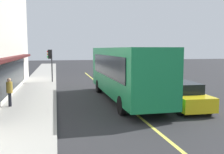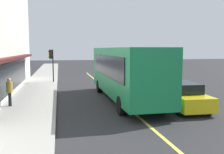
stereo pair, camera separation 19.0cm
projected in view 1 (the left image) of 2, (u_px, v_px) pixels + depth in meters
name	position (u px, v px, depth m)	size (l,w,h in m)	color
ground	(112.00, 94.00, 19.34)	(120.00, 120.00, 0.00)	#28282B
sidewalk	(34.00, 96.00, 18.13)	(80.00, 3.09, 0.15)	#9E9B93
lane_centre_stripe	(112.00, 94.00, 19.34)	(36.00, 0.16, 0.01)	#D8D14C
bus	(124.00, 71.00, 16.82)	(11.15, 2.68, 3.50)	#197F47
traffic_light	(50.00, 58.00, 25.17)	(0.30, 0.52, 3.20)	#2D2D33
car_yellow	(183.00, 96.00, 14.67)	(4.37, 1.99, 1.52)	yellow
pedestrian_waiting	(9.00, 90.00, 14.52)	(0.34, 0.34, 1.63)	black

